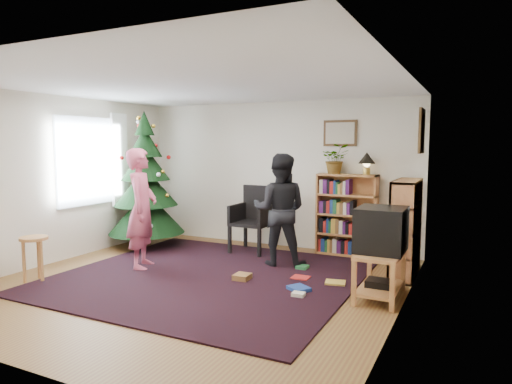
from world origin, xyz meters
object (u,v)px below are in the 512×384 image
at_px(armchair, 255,216).
at_px(stool, 34,247).
at_px(picture_back, 340,133).
at_px(tv_stand, 380,271).
at_px(potted_plant, 335,159).
at_px(christmas_tree, 146,191).
at_px(person_by_chair, 280,210).
at_px(picture_right, 422,131).
at_px(bookshelf_back, 347,214).
at_px(bookshelf_right, 406,227).
at_px(crt_tv, 381,229).
at_px(table_lamp, 367,160).
at_px(person_standing, 142,209).

xyz_separation_m(armchair, stool, (-1.83, -2.76, -0.14)).
relative_size(picture_back, stool, 0.94).
height_order(tv_stand, potted_plant, potted_plant).
bearing_deg(armchair, picture_back, 25.23).
relative_size(christmas_tree, person_by_chair, 1.42).
relative_size(picture_right, bookshelf_back, 0.46).
bearing_deg(bookshelf_right, crt_tv, 173.48).
distance_m(picture_back, person_by_chair, 1.73).
distance_m(picture_back, christmas_tree, 3.41).
xyz_separation_m(bookshelf_back, person_by_chair, (-0.71, -1.06, 0.16)).
bearing_deg(picture_back, table_lamp, -16.07).
xyz_separation_m(bookshelf_back, bookshelf_right, (1.02, -0.81, 0.00)).
xyz_separation_m(tv_stand, stool, (-4.15, -1.31, 0.13)).
height_order(bookshelf_right, person_standing, person_standing).
xyz_separation_m(bookshelf_back, tv_stand, (0.90, -1.88, -0.34)).
bearing_deg(tv_stand, christmas_tree, 167.57).
distance_m(person_by_chair, potted_plant, 1.38).
bearing_deg(bookshelf_right, picture_back, 51.67).
bearing_deg(christmas_tree, person_by_chair, -2.06).
distance_m(christmas_tree, bookshelf_back, 3.40).
relative_size(armchair, stool, 1.86).
distance_m(tv_stand, table_lamp, 2.32).
bearing_deg(person_by_chair, bookshelf_right, 174.89).
xyz_separation_m(bookshelf_right, stool, (-4.27, -2.38, -0.21)).
bearing_deg(armchair, potted_plant, 20.34).
xyz_separation_m(stool, person_standing, (0.83, 1.13, 0.41)).
bearing_deg(bookshelf_back, christmas_tree, -163.40).
xyz_separation_m(armchair, table_lamp, (1.72, 0.43, 0.95)).
relative_size(bookshelf_right, tv_stand, 1.54).
height_order(crt_tv, person_by_chair, person_by_chair).
xyz_separation_m(crt_tv, table_lamp, (-0.60, 1.88, 0.73)).
xyz_separation_m(picture_right, tv_stand, (-0.26, -1.29, -1.63)).
distance_m(picture_right, bookshelf_right, 1.31).
xyz_separation_m(picture_back, person_standing, (-2.25, -2.20, -1.09)).
height_order(christmas_tree, bookshelf_back, christmas_tree).
relative_size(picture_back, potted_plant, 1.16).
bearing_deg(stool, christmas_tree, 89.90).
bearing_deg(crt_tv, table_lamp, 107.65).
bearing_deg(person_standing, crt_tv, -110.66).
distance_m(tv_stand, person_by_chair, 1.88).
bearing_deg(potted_plant, person_standing, -137.08).
distance_m(bookshelf_right, table_lamp, 1.39).
bearing_deg(tv_stand, picture_back, 117.95).
bearing_deg(picture_back, armchair, -155.76).
bearing_deg(picture_right, table_lamp, 145.44).
bearing_deg(person_by_chair, tv_stand, 139.51).
height_order(bookshelf_back, tv_stand, bookshelf_back).
height_order(tv_stand, stool, stool).
bearing_deg(armchair, crt_tv, -31.09).
bearing_deg(christmas_tree, bookshelf_back, 16.60).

